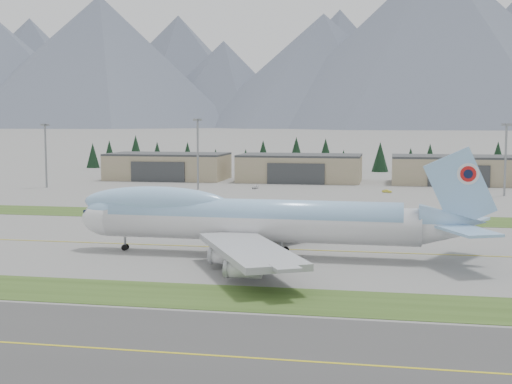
% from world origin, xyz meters
% --- Properties ---
extents(ground, '(7000.00, 7000.00, 0.00)m').
position_xyz_m(ground, '(0.00, 0.00, 0.00)').
color(ground, slate).
rests_on(ground, ground).
extents(grass_strip_near, '(400.00, 14.00, 0.08)m').
position_xyz_m(grass_strip_near, '(0.00, -38.00, 0.00)').
color(grass_strip_near, '#324C1B').
rests_on(grass_strip_near, ground).
extents(grass_strip_far, '(400.00, 18.00, 0.08)m').
position_xyz_m(grass_strip_far, '(0.00, 45.00, 0.00)').
color(grass_strip_far, '#324C1B').
rests_on(grass_strip_far, ground).
extents(asphalt_taxiway, '(400.00, 32.00, 0.04)m').
position_xyz_m(asphalt_taxiway, '(0.00, -62.00, 0.00)').
color(asphalt_taxiway, '#353535').
rests_on(asphalt_taxiway, ground).
extents(taxiway_line_main, '(400.00, 0.40, 0.02)m').
position_xyz_m(taxiway_line_main, '(0.00, 0.00, 0.00)').
color(taxiway_line_main, gold).
rests_on(taxiway_line_main, ground).
extents(taxiway_line_near, '(400.00, 0.40, 0.02)m').
position_xyz_m(taxiway_line_near, '(0.00, -62.00, 0.00)').
color(taxiway_line_near, gold).
rests_on(taxiway_line_near, ground).
extents(boeing_747_freighter, '(75.39, 65.60, 20.01)m').
position_xyz_m(boeing_747_freighter, '(-3.45, -6.81, 6.60)').
color(boeing_747_freighter, silver).
rests_on(boeing_747_freighter, ground).
extents(hangar_left, '(48.00, 26.60, 10.80)m').
position_xyz_m(hangar_left, '(-70.00, 149.90, 5.39)').
color(hangar_left, gray).
rests_on(hangar_left, ground).
extents(hangar_center, '(48.00, 26.60, 10.80)m').
position_xyz_m(hangar_center, '(-15.00, 149.90, 5.39)').
color(hangar_center, gray).
rests_on(hangar_center, ground).
extents(hangar_right, '(48.00, 26.60, 10.80)m').
position_xyz_m(hangar_right, '(45.00, 149.90, 5.39)').
color(hangar_right, gray).
rests_on(hangar_right, ground).
extents(floodlight_masts, '(204.53, 10.23, 24.90)m').
position_xyz_m(floodlight_masts, '(15.68, 109.17, 16.03)').
color(floodlight_masts, gray).
rests_on(floodlight_masts, ground).
extents(service_vehicle_a, '(1.78, 3.90, 1.30)m').
position_xyz_m(service_vehicle_a, '(-26.96, 116.76, 0.00)').
color(service_vehicle_a, silver).
rests_on(service_vehicle_a, ground).
extents(service_vehicle_b, '(3.47, 2.20, 1.08)m').
position_xyz_m(service_vehicle_b, '(19.44, 111.07, 0.00)').
color(service_vehicle_b, gold).
rests_on(service_vehicle_b, ground).
extents(conifer_belt, '(266.60, 15.93, 16.81)m').
position_xyz_m(conifer_belt, '(-2.12, 211.46, 7.10)').
color(conifer_belt, black).
rests_on(conifer_belt, ground).
extents(mountain_ridge_front, '(4212.53, 1169.23, 525.81)m').
position_xyz_m(mountain_ridge_front, '(-62.96, 2185.08, 224.53)').
color(mountain_ridge_front, '#485060').
rests_on(mountain_ridge_front, ground).
extents(mountain_ridge_rear, '(4493.39, 1024.71, 512.35)m').
position_xyz_m(mountain_ridge_rear, '(191.83, 2900.00, 253.55)').
color(mountain_ridge_rear, '#485060').
rests_on(mountain_ridge_rear, ground).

